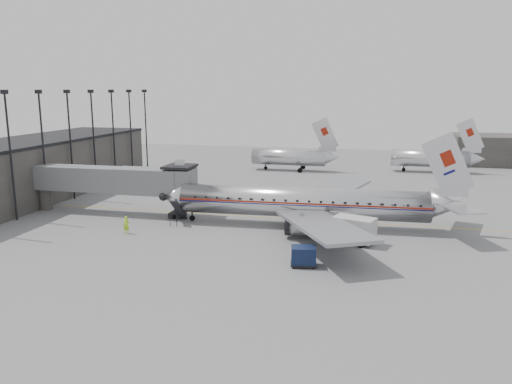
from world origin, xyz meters
TOP-DOWN VIEW (x-y plane):
  - ground at (0.00, 0.00)m, footprint 160.00×160.00m
  - terminal at (-34.00, 10.00)m, footprint 12.00×46.00m
  - apron_line at (3.00, 6.00)m, footprint 60.00×0.15m
  - jet_bridge at (-16.66, 3.67)m, footprint 21.00×6.20m
  - floodlight_masts at (-27.50, 13.00)m, footprint 0.90×42.25m
  - distant_aircraft_near at (-1.79, 42.00)m, footprint 16.39×3.20m
  - distant_aircraft_mid at (24.21, 46.00)m, footprint 16.39×3.20m
  - airliner at (6.70, 3.03)m, footprint 34.91×32.31m
  - service_van at (11.33, -1.98)m, footprint 6.13×3.97m
  - baggage_cart_navy at (7.98, -10.00)m, footprint 2.49×2.05m
  - baggage_cart_white at (10.48, 2.00)m, footprint 2.51×2.02m
  - ramp_worker at (-12.00, -4.31)m, footprint 0.73×0.50m

SIDE VIEW (x-z plane):
  - ground at x=0.00m, z-range 0.00..0.00m
  - apron_line at x=3.00m, z-range 0.00..0.01m
  - baggage_cart_navy at x=7.98m, z-range 0.06..1.82m
  - ramp_worker at x=-12.00m, z-range 0.00..1.92m
  - baggage_cart_white at x=10.48m, z-range 0.06..1.88m
  - service_van at x=11.33m, z-range 0.07..2.76m
  - distant_aircraft_near at x=-1.79m, z-range -2.40..7.86m
  - distant_aircraft_mid at x=24.21m, z-range -2.40..7.86m
  - airliner at x=6.70m, z-range -2.74..8.29m
  - terminal at x=-34.00m, z-range 0.00..8.00m
  - jet_bridge at x=-16.66m, z-range 0.63..7.73m
  - floodlight_masts at x=-27.50m, z-range 0.74..15.99m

